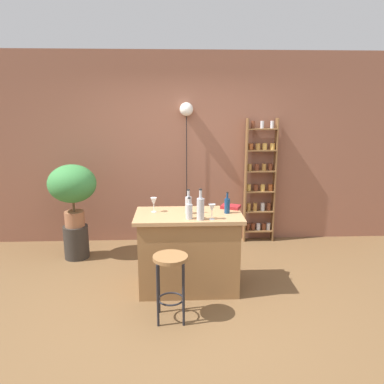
{
  "coord_description": "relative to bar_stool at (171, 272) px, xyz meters",
  "views": [
    {
      "loc": [
        -0.15,
        -3.67,
        2.06
      ],
      "look_at": [
        0.05,
        0.55,
        1.07
      ],
      "focal_mm": 35.3,
      "sensor_mm": 36.0,
      "label": 1
    }
  ],
  "objects": [
    {
      "name": "ground",
      "position": [
        0.2,
        0.33,
        -0.49
      ],
      "size": [
        12.0,
        12.0,
        0.0
      ],
      "primitive_type": "plane",
      "color": "brown"
    },
    {
      "name": "back_wall",
      "position": [
        0.2,
        2.28,
        0.91
      ],
      "size": [
        6.4,
        0.1,
        2.8
      ],
      "primitive_type": "cube",
      "color": "#8C5642",
      "rests_on": "ground"
    },
    {
      "name": "kitchen_counter",
      "position": [
        0.2,
        0.63,
        -0.05
      ],
      "size": [
        1.17,
        0.63,
        0.88
      ],
      "color": "olive",
      "rests_on": "ground"
    },
    {
      "name": "bar_stool",
      "position": [
        0.0,
        0.0,
        0.0
      ],
      "size": [
        0.34,
        0.34,
        0.66
      ],
      "color": "black",
      "rests_on": "ground"
    },
    {
      "name": "spice_shelf",
      "position": [
        1.32,
        2.14,
        0.43
      ],
      "size": [
        0.45,
        0.14,
        1.86
      ],
      "color": "brown",
      "rests_on": "ground"
    },
    {
      "name": "plant_stool",
      "position": [
        -1.3,
        1.58,
        -0.27
      ],
      "size": [
        0.33,
        0.33,
        0.45
      ],
      "primitive_type": "cylinder",
      "color": "#2D2823",
      "rests_on": "ground"
    },
    {
      "name": "potted_plant",
      "position": [
        -1.3,
        1.58,
        0.51
      ],
      "size": [
        0.63,
        0.57,
        0.84
      ],
      "color": "#935B3D",
      "rests_on": "plant_stool"
    },
    {
      "name": "bottle_vinegar",
      "position": [
        0.2,
        0.45,
        0.48
      ],
      "size": [
        0.07,
        0.07,
        0.23
      ],
      "color": "#B2B2B7",
      "rests_on": "kitchen_counter"
    },
    {
      "name": "bottle_soda_blue",
      "position": [
        0.62,
        0.64,
        0.48
      ],
      "size": [
        0.06,
        0.06,
        0.24
      ],
      "color": "navy",
      "rests_on": "kitchen_counter"
    },
    {
      "name": "bottle_sauce_amber",
      "position": [
        0.31,
        0.41,
        0.52
      ],
      "size": [
        0.08,
        0.08,
        0.33
      ],
      "color": "#B2B2B7",
      "rests_on": "kitchen_counter"
    },
    {
      "name": "bottle_olive_oil",
      "position": [
        0.19,
        0.64,
        0.5
      ],
      "size": [
        0.07,
        0.07,
        0.27
      ],
      "color": "#B2B2B7",
      "rests_on": "kitchen_counter"
    },
    {
      "name": "wine_glass_left",
      "position": [
        0.43,
        0.42,
        0.51
      ],
      "size": [
        0.07,
        0.07,
        0.16
      ],
      "color": "silver",
      "rests_on": "kitchen_counter"
    },
    {
      "name": "wine_glass_center",
      "position": [
        -0.19,
        0.72,
        0.51
      ],
      "size": [
        0.07,
        0.07,
        0.16
      ],
      "color": "silver",
      "rests_on": "kitchen_counter"
    },
    {
      "name": "cookbook",
      "position": [
        0.69,
        0.83,
        0.41
      ],
      "size": [
        0.25,
        0.22,
        0.03
      ],
      "primitive_type": "cube",
      "rotation": [
        0.0,
        0.0,
        -0.41
      ],
      "color": "maroon",
      "rests_on": "kitchen_counter"
    },
    {
      "name": "pendant_globe_light",
      "position": [
        0.23,
        2.17,
        1.46
      ],
      "size": [
        0.2,
        0.2,
        2.08
      ],
      "color": "black",
      "rests_on": "ground"
    }
  ]
}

